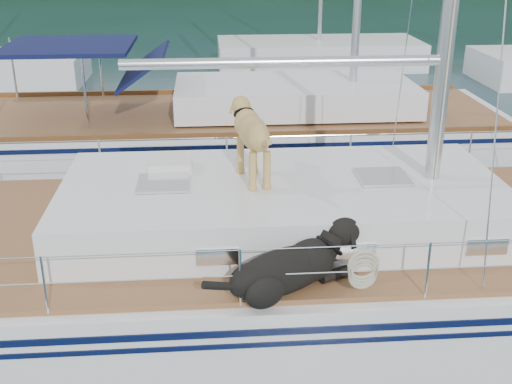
{
  "coord_description": "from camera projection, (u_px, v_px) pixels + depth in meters",
  "views": [
    {
      "loc": [
        -0.06,
        -7.01,
        4.54
      ],
      "look_at": [
        0.5,
        0.2,
        1.6
      ],
      "focal_mm": 45.0,
      "sensor_mm": 36.0,
      "label": 1
    }
  ],
  "objects": [
    {
      "name": "ground",
      "position": [
        218.0,
        315.0,
        8.19
      ],
      "size": [
        120.0,
        120.0,
        0.0
      ],
      "primitive_type": "plane",
      "color": "black",
      "rests_on": "ground"
    },
    {
      "name": "main_sailboat",
      "position": [
        225.0,
        268.0,
        7.93
      ],
      "size": [
        12.0,
        4.04,
        14.01
      ],
      "color": "white",
      "rests_on": "ground"
    },
    {
      "name": "neighbor_sailboat",
      "position": [
        241.0,
        135.0,
        13.29
      ],
      "size": [
        11.0,
        3.5,
        13.3
      ],
      "color": "white",
      "rests_on": "ground"
    },
    {
      "name": "bg_boat_center",
      "position": [
        319.0,
        54.0,
        23.08
      ],
      "size": [
        7.2,
        3.0,
        11.65
      ],
      "color": "white",
      "rests_on": "ground"
    }
  ]
}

